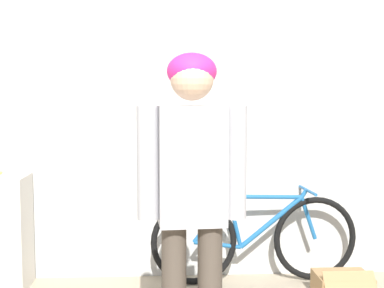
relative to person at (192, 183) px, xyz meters
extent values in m
cube|color=silver|center=(-0.13, 1.66, 0.24)|extent=(8.00, 0.06, 2.60)
cube|color=white|center=(0.42, 1.63, -0.71)|extent=(0.08, 0.01, 0.12)
cube|color=#B2B2B7|center=(0.00, 0.00, 0.09)|extent=(0.37, 0.24, 0.63)
cylinder|color=#B2B2B7|center=(-0.23, 0.00, 0.11)|extent=(0.11, 0.11, 0.60)
cylinder|color=#B2B2B7|center=(0.23, 0.00, 0.11)|extent=(0.11, 0.11, 0.60)
sphere|color=#DBB28E|center=(0.00, 0.00, 0.54)|extent=(0.23, 0.23, 0.23)
ellipsoid|color=#EA2884|center=(0.00, 0.02, 0.58)|extent=(0.26, 0.24, 0.19)
torus|color=black|center=(0.09, 1.41, -0.72)|extent=(0.70, 0.09, 0.70)
torus|color=black|center=(1.10, 1.46, -0.72)|extent=(0.70, 0.09, 0.70)
cylinder|color=#1E609E|center=(0.28, 1.42, -0.74)|extent=(0.39, 0.06, 0.09)
cylinder|color=#1E609E|center=(0.23, 1.42, -0.53)|extent=(0.31, 0.05, 0.39)
cylinder|color=#1E609E|center=(0.42, 1.43, -0.56)|extent=(0.14, 0.04, 0.43)
cylinder|color=#1E609E|center=(0.73, 1.44, -0.57)|extent=(0.53, 0.07, 0.43)
cylinder|color=#1E609E|center=(0.68, 1.44, -0.36)|extent=(0.60, 0.07, 0.05)
cylinder|color=#1E609E|center=(1.04, 1.46, -0.54)|extent=(0.15, 0.04, 0.36)
cylinder|color=#1E609E|center=(1.00, 1.46, -0.34)|extent=(0.07, 0.04, 0.08)
cylinder|color=#1E609E|center=(1.02, 1.46, -0.31)|extent=(0.05, 0.46, 0.02)
ellipsoid|color=black|center=(0.37, 1.42, -0.33)|extent=(0.22, 0.09, 0.05)
cube|color=#A87F51|center=(1.19, 1.04, -0.97)|extent=(0.40, 0.32, 0.19)
cube|color=#A87F51|center=(1.19, 0.89, -0.88)|extent=(0.38, 0.11, 0.14)
camera|label=1|loc=(-0.15, -2.78, 0.46)|focal=50.00mm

